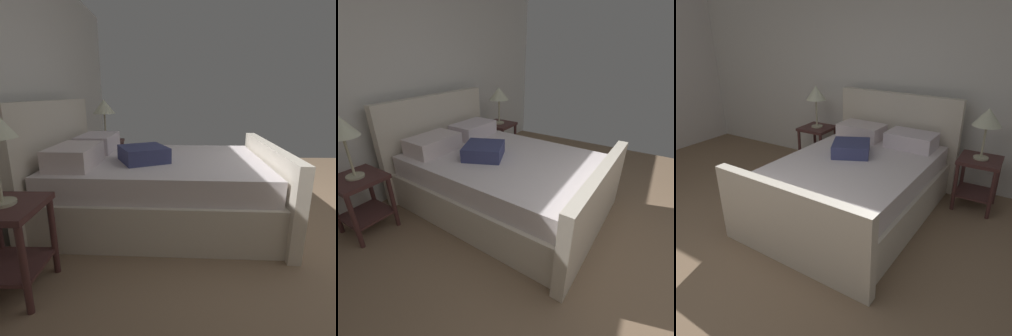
% 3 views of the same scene
% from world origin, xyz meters
% --- Properties ---
extents(bed, '(1.70, 2.26, 1.17)m').
position_xyz_m(bed, '(0.45, 1.91, 0.35)').
color(bed, beige).
rests_on(bed, ground).
extents(nightstand_right, '(0.44, 0.44, 0.60)m').
position_xyz_m(nightstand_right, '(1.58, 2.67, 0.40)').
color(nightstand_right, '#472827').
rests_on(nightstand_right, ground).
extents(table_lamp_right, '(0.30, 0.30, 0.56)m').
position_xyz_m(table_lamp_right, '(1.58, 2.67, 1.05)').
color(table_lamp_right, '#B7B293').
rests_on(table_lamp_right, nightstand_right).
extents(nightstand_left, '(0.44, 0.44, 0.60)m').
position_xyz_m(nightstand_left, '(-0.68, 2.75, 0.40)').
color(nightstand_left, '#472827').
rests_on(nightstand_left, ground).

